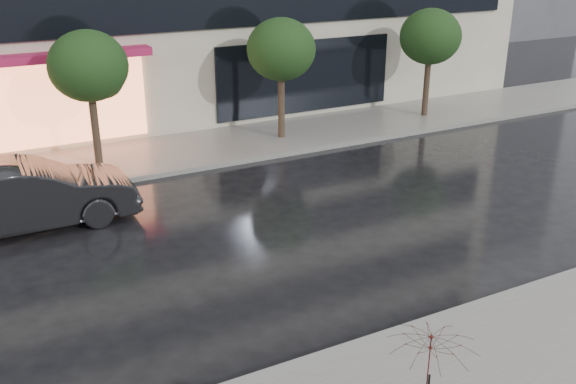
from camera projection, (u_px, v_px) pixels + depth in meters
ground at (384, 303)px, 11.89m from camera, size 120.00×120.00×0.00m
sidewalk_far at (194, 149)px, 20.29m from camera, size 60.00×3.50×0.12m
curb_near at (419, 327)px, 11.04m from camera, size 60.00×0.25×0.14m
curb_far at (214, 165)px, 18.85m from camera, size 60.00×0.25×0.14m
tree_mid_west at (90, 68)px, 17.77m from camera, size 2.20×2.20×3.99m
tree_mid_east at (282, 52)px, 20.37m from camera, size 2.20×2.20×3.99m
tree_far_east at (431, 38)px, 22.97m from camera, size 2.20×2.20×3.99m
parked_car at (28, 196)px, 14.69m from camera, size 4.87×1.70×1.60m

